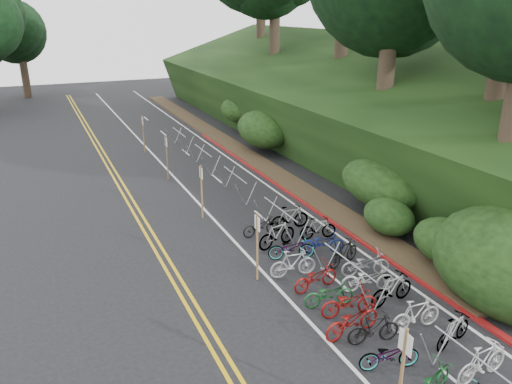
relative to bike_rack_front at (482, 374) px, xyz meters
The scene contains 10 objects.
ground 4.00m from the bike_rack_front, 139.60° to the left, with size 120.00×120.00×0.00m, color black.
road_markings 12.87m from the bike_rack_front, 100.49° to the left, with size 7.47×80.00×0.01m.
red_curb 14.81m from the bike_rack_front, 79.35° to the left, with size 0.25×28.00×0.10m, color maroon.
embankment 23.82m from the bike_rack_front, 65.14° to the left, with size 14.30×48.14×9.11m.
bike_rack_front is the anchor object (origin of this frame).
bike_racks_rest 15.53m from the bike_rack_front, 89.89° to the left, with size 1.14×23.00×1.17m.
signpost_near 2.40m from the bike_rack_front, behind, with size 0.08×0.40×2.72m.
signposts_rest 16.70m from the bike_rack_front, 98.16° to the left, with size 0.08×18.40×2.50m.
bike_front 3.73m from the bike_rack_front, 108.49° to the left, with size 1.92×0.67×1.01m, color maroon.
bike_valet 5.15m from the bike_rack_front, 89.74° to the left, with size 3.37×13.18×1.10m.
Camera 1 is at (-5.74, -9.00, 8.90)m, focal length 35.00 mm.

